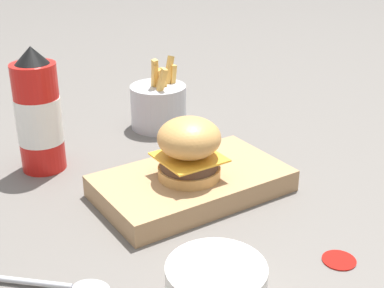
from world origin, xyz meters
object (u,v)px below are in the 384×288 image
object	(u,v)px
serving_board	(192,183)
spoon	(74,287)
burger	(188,148)
fries_basket	(159,105)
side_bowl	(216,284)
ketchup_bottle	(39,115)

from	to	relation	value
serving_board	spoon	world-z (taller)	serving_board
serving_board	burger	bearing A→B (deg)	-147.88
fries_basket	burger	bearing A→B (deg)	-111.29
serving_board	fries_basket	world-z (taller)	fries_basket
fries_basket	side_bowl	xyz separation A→B (m)	(-0.22, -0.50, -0.02)
fries_basket	spoon	distance (m)	0.52
serving_board	burger	xyz separation A→B (m)	(-0.01, -0.01, 0.07)
burger	fries_basket	world-z (taller)	fries_basket
serving_board	fries_basket	distance (m)	0.29
fries_basket	spoon	size ratio (longest dim) A/B	1.05
ketchup_bottle	fries_basket	xyz separation A→B (m)	(0.26, 0.06, -0.05)
serving_board	side_bowl	distance (m)	0.26
serving_board	side_bowl	world-z (taller)	side_bowl
ketchup_bottle	fries_basket	bearing A→B (deg)	12.13
burger	ketchup_bottle	size ratio (longest dim) A/B	0.45
serving_board	burger	world-z (taller)	burger
ketchup_bottle	side_bowl	distance (m)	0.45
burger	side_bowl	bearing A→B (deg)	-115.77
spoon	serving_board	bearing A→B (deg)	69.51
serving_board	spoon	bearing A→B (deg)	-153.63
burger	fries_basket	distance (m)	0.30
burger	spoon	xyz separation A→B (m)	(-0.23, -0.11, -0.08)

